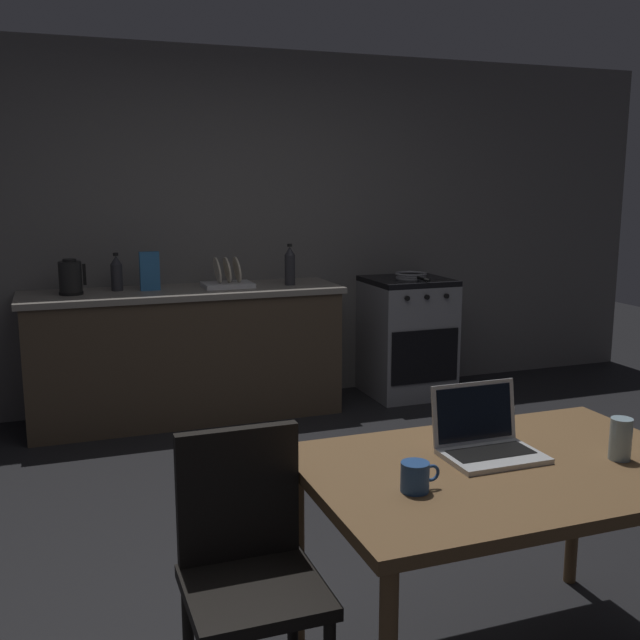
{
  "coord_description": "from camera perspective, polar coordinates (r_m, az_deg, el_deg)",
  "views": [
    {
      "loc": [
        -1.31,
        -2.91,
        1.63
      ],
      "look_at": [
        0.09,
        0.92,
        0.87
      ],
      "focal_mm": 41.82,
      "sensor_mm": 36.0,
      "label": 1
    }
  ],
  "objects": [
    {
      "name": "stove_oven",
      "position": [
        5.78,
        6.65,
        -1.28
      ],
      "size": [
        0.6,
        0.62,
        0.91
      ],
      "color": "gray",
      "rests_on": "ground_plane"
    },
    {
      "name": "bottle",
      "position": [
        5.29,
        -2.32,
        4.18
      ],
      "size": [
        0.07,
        0.07,
        0.29
      ],
      "color": "#2D2D33",
      "rests_on": "kitchen_counter"
    },
    {
      "name": "electric_kettle",
      "position": [
        5.09,
        -18.55,
        3.09
      ],
      "size": [
        0.17,
        0.15,
        0.23
      ],
      "color": "black",
      "rests_on": "kitchen_counter"
    },
    {
      "name": "back_wall",
      "position": [
        5.65,
        -3.47,
        7.01
      ],
      "size": [
        6.4,
        0.1,
        2.57
      ],
      "primitive_type": "cube",
      "color": "slate",
      "rests_on": "ground_plane"
    },
    {
      "name": "kitchen_counter",
      "position": [
        5.26,
        -10.24,
        -2.54
      ],
      "size": [
        2.16,
        0.64,
        0.91
      ],
      "color": "#4C3D2D",
      "rests_on": "ground_plane"
    },
    {
      "name": "ground_plane",
      "position": [
        3.59,
        3.86,
        -16.53
      ],
      "size": [
        12.0,
        12.0,
        0.0
      ],
      "primitive_type": "plane",
      "color": "black"
    },
    {
      "name": "coffee_mug",
      "position": [
        2.26,
        7.33,
        -11.81
      ],
      "size": [
        0.12,
        0.09,
        0.09
      ],
      "color": "#264C8C",
      "rests_on": "dining_table"
    },
    {
      "name": "dining_table",
      "position": [
        2.56,
        14.03,
        -12.09
      ],
      "size": [
        1.31,
        0.87,
        0.73
      ],
      "color": "brown",
      "rests_on": "ground_plane"
    },
    {
      "name": "laptop",
      "position": [
        2.58,
        12.64,
        -9.07
      ],
      "size": [
        0.32,
        0.26,
        0.23
      ],
      "rotation": [
        0.0,
        0.0,
        -0.22
      ],
      "color": "silver",
      "rests_on": "dining_table"
    },
    {
      "name": "cereal_box",
      "position": [
        5.15,
        -12.91,
        3.67
      ],
      "size": [
        0.13,
        0.05,
        0.26
      ],
      "color": "#3372B2",
      "rests_on": "kitchen_counter"
    },
    {
      "name": "bottle_b",
      "position": [
        5.19,
        -15.31,
        3.49
      ],
      "size": [
        0.08,
        0.08,
        0.26
      ],
      "color": "#2D2D33",
      "rests_on": "kitchen_counter"
    },
    {
      "name": "chair",
      "position": [
        2.35,
        -5.56,
        -17.78
      ],
      "size": [
        0.4,
        0.4,
        0.89
      ],
      "rotation": [
        0.0,
        0.0,
        0.3
      ],
      "color": "black",
      "rests_on": "ground_plane"
    },
    {
      "name": "frying_pan",
      "position": [
        5.69,
        7.0,
        3.41
      ],
      "size": [
        0.25,
        0.42,
        0.05
      ],
      "color": "gray",
      "rests_on": "stove_oven"
    },
    {
      "name": "dish_rack",
      "position": [
        5.23,
        -7.09,
        3.03
      ],
      "size": [
        0.34,
        0.26,
        0.21
      ],
      "color": "silver",
      "rests_on": "kitchen_counter"
    },
    {
      "name": "drinking_glass",
      "position": [
        2.66,
        22.02,
        -8.43
      ],
      "size": [
        0.07,
        0.07,
        0.14
      ],
      "color": "#99B7C6",
      "rests_on": "dining_table"
    }
  ]
}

